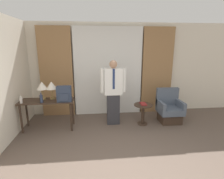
{
  "coord_description": "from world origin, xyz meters",
  "views": [
    {
      "loc": [
        -0.41,
        -2.09,
        2.07
      ],
      "look_at": [
        0.02,
        2.1,
        0.99
      ],
      "focal_mm": 28.0,
      "sensor_mm": 36.0,
      "label": 1
    }
  ],
  "objects_px": {
    "book": "(143,104)",
    "person": "(113,91)",
    "table_lamp_left": "(42,86)",
    "table_lamp_right": "(51,86)",
    "side_table": "(143,111)",
    "desk": "(47,105)",
    "bottle_by_lamp": "(41,99)",
    "backpack": "(64,94)",
    "bottle_near_edge": "(21,100)",
    "armchair": "(169,110)"
  },
  "relations": [
    {
      "from": "side_table",
      "to": "book",
      "type": "xyz_separation_m",
      "value": [
        -0.0,
        0.01,
        0.19
      ]
    },
    {
      "from": "bottle_near_edge",
      "to": "backpack",
      "type": "distance_m",
      "value": 0.99
    },
    {
      "from": "bottle_near_edge",
      "to": "person",
      "type": "distance_m",
      "value": 2.21
    },
    {
      "from": "bottle_near_edge",
      "to": "side_table",
      "type": "bearing_deg",
      "value": 3.37
    },
    {
      "from": "table_lamp_left",
      "to": "side_table",
      "type": "xyz_separation_m",
      "value": [
        2.54,
        -0.09,
        -0.71
      ]
    },
    {
      "from": "table_lamp_right",
      "to": "book",
      "type": "distance_m",
      "value": 2.38
    },
    {
      "from": "side_table",
      "to": "book",
      "type": "relative_size",
      "value": 2.34
    },
    {
      "from": "desk",
      "to": "table_lamp_left",
      "type": "height_order",
      "value": "table_lamp_left"
    },
    {
      "from": "desk",
      "to": "bottle_near_edge",
      "type": "distance_m",
      "value": 0.6
    },
    {
      "from": "table_lamp_left",
      "to": "bottle_by_lamp",
      "type": "distance_m",
      "value": 0.35
    },
    {
      "from": "desk",
      "to": "table_lamp_right",
      "type": "height_order",
      "value": "table_lamp_right"
    },
    {
      "from": "bottle_near_edge",
      "to": "armchair",
      "type": "xyz_separation_m",
      "value": [
        3.74,
        0.28,
        -0.5
      ]
    },
    {
      "from": "table_lamp_right",
      "to": "backpack",
      "type": "height_order",
      "value": "table_lamp_right"
    },
    {
      "from": "desk",
      "to": "backpack",
      "type": "xyz_separation_m",
      "value": [
        0.45,
        -0.14,
        0.3
      ]
    },
    {
      "from": "bottle_by_lamp",
      "to": "armchair",
      "type": "xyz_separation_m",
      "value": [
        3.28,
        0.27,
        -0.51
      ]
    },
    {
      "from": "desk",
      "to": "person",
      "type": "distance_m",
      "value": 1.68
    },
    {
      "from": "table_lamp_left",
      "to": "person",
      "type": "relative_size",
      "value": 0.26
    },
    {
      "from": "bottle_near_edge",
      "to": "desk",
      "type": "bearing_deg",
      "value": 17.71
    },
    {
      "from": "bottle_near_edge",
      "to": "table_lamp_left",
      "type": "bearing_deg",
      "value": 32.49
    },
    {
      "from": "backpack",
      "to": "person",
      "type": "distance_m",
      "value": 1.23
    },
    {
      "from": "person",
      "to": "book",
      "type": "xyz_separation_m",
      "value": [
        0.78,
        -0.11,
        -0.35
      ]
    },
    {
      "from": "table_lamp_left",
      "to": "armchair",
      "type": "distance_m",
      "value": 3.4
    },
    {
      "from": "bottle_near_edge",
      "to": "person",
      "type": "bearing_deg",
      "value": 7.59
    },
    {
      "from": "book",
      "to": "person",
      "type": "bearing_deg",
      "value": 172.33
    },
    {
      "from": "bottle_by_lamp",
      "to": "backpack",
      "type": "distance_m",
      "value": 0.53
    },
    {
      "from": "table_lamp_right",
      "to": "backpack",
      "type": "bearing_deg",
      "value": -35.93
    },
    {
      "from": "desk",
      "to": "backpack",
      "type": "bearing_deg",
      "value": -17.69
    },
    {
      "from": "desk",
      "to": "table_lamp_left",
      "type": "bearing_deg",
      "value": 139.06
    },
    {
      "from": "bottle_by_lamp",
      "to": "person",
      "type": "relative_size",
      "value": 0.14
    },
    {
      "from": "desk",
      "to": "book",
      "type": "relative_size",
      "value": 5.42
    },
    {
      "from": "table_lamp_right",
      "to": "side_table",
      "type": "distance_m",
      "value": 2.43
    },
    {
      "from": "side_table",
      "to": "book",
      "type": "height_order",
      "value": "book"
    },
    {
      "from": "table_lamp_right",
      "to": "armchair",
      "type": "relative_size",
      "value": 0.49
    },
    {
      "from": "person",
      "to": "bottle_near_edge",
      "type": "bearing_deg",
      "value": -172.41
    },
    {
      "from": "armchair",
      "to": "side_table",
      "type": "xyz_separation_m",
      "value": [
        -0.77,
        -0.11,
        0.04
      ]
    },
    {
      "from": "armchair",
      "to": "book",
      "type": "xyz_separation_m",
      "value": [
        -0.77,
        -0.09,
        0.24
      ]
    },
    {
      "from": "table_lamp_right",
      "to": "bottle_by_lamp",
      "type": "bearing_deg",
      "value": -127.36
    },
    {
      "from": "desk",
      "to": "table_lamp_right",
      "type": "distance_m",
      "value": 0.48
    },
    {
      "from": "bottle_near_edge",
      "to": "armchair",
      "type": "distance_m",
      "value": 3.78
    },
    {
      "from": "armchair",
      "to": "desk",
      "type": "bearing_deg",
      "value": -178.06
    },
    {
      "from": "table_lamp_left",
      "to": "backpack",
      "type": "bearing_deg",
      "value": -23.29
    },
    {
      "from": "bottle_near_edge",
      "to": "person",
      "type": "relative_size",
      "value": 0.11
    },
    {
      "from": "bottle_by_lamp",
      "to": "person",
      "type": "bearing_deg",
      "value": 9.08
    },
    {
      "from": "backpack",
      "to": "book",
      "type": "xyz_separation_m",
      "value": [
        1.99,
        0.16,
        -0.37
      ]
    },
    {
      "from": "table_lamp_right",
      "to": "side_table",
      "type": "relative_size",
      "value": 0.81
    },
    {
      "from": "bottle_by_lamp",
      "to": "backpack",
      "type": "xyz_separation_m",
      "value": [
        0.53,
        0.02,
        0.09
      ]
    },
    {
      "from": "bottle_near_edge",
      "to": "book",
      "type": "distance_m",
      "value": 2.98
    },
    {
      "from": "backpack",
      "to": "side_table",
      "type": "bearing_deg",
      "value": 4.19
    },
    {
      "from": "desk",
      "to": "table_lamp_left",
      "type": "xyz_separation_m",
      "value": [
        -0.11,
        0.1,
        0.46
      ]
    },
    {
      "from": "backpack",
      "to": "armchair",
      "type": "relative_size",
      "value": 0.41
    }
  ]
}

